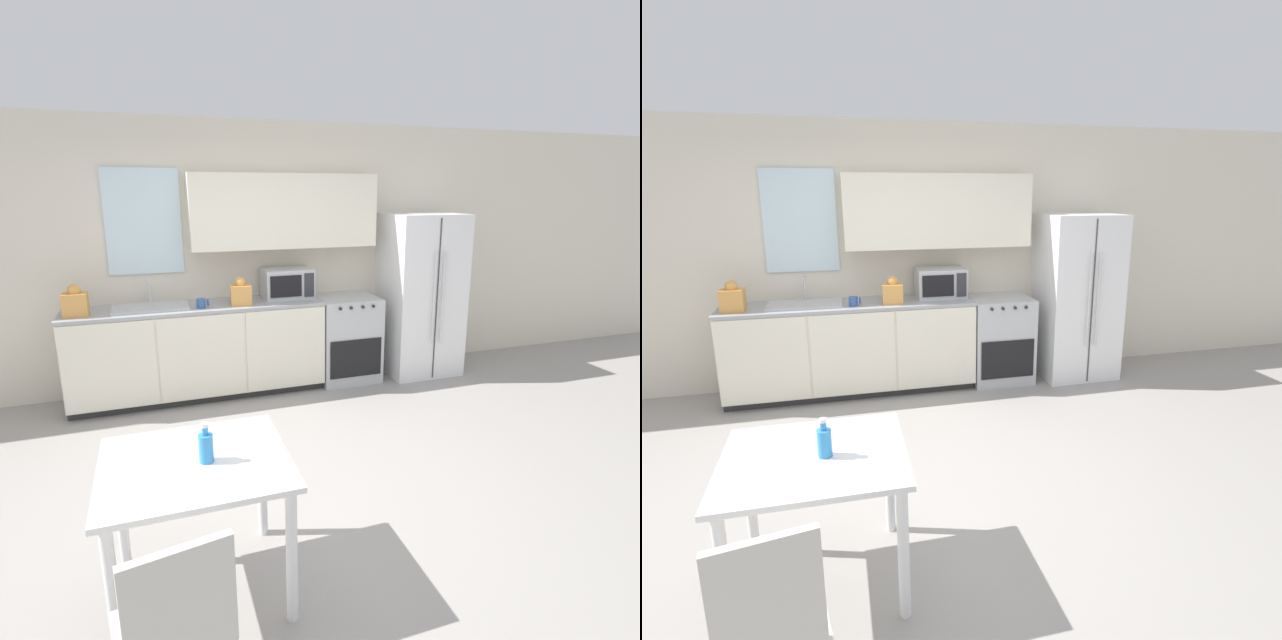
{
  "view_description": "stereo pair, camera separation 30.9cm",
  "coord_description": "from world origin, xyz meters",
  "views": [
    {
      "loc": [
        -0.79,
        -2.98,
        2.02
      ],
      "look_at": [
        0.41,
        0.55,
        1.05
      ],
      "focal_mm": 28.0,
      "sensor_mm": 36.0,
      "label": 1
    },
    {
      "loc": [
        -0.49,
        -3.07,
        2.02
      ],
      "look_at": [
        0.41,
        0.55,
        1.05
      ],
      "focal_mm": 28.0,
      "sensor_mm": 36.0,
      "label": 2
    }
  ],
  "objects": [
    {
      "name": "drink_bottle",
      "position": [
        -0.61,
        -0.75,
        0.82
      ],
      "size": [
        0.07,
        0.07,
        0.2
      ],
      "color": "#338CD8",
      "rests_on": "dining_table"
    },
    {
      "name": "coffee_mug",
      "position": [
        -0.37,
        1.75,
        0.98
      ],
      "size": [
        0.12,
        0.09,
        0.09
      ],
      "color": "#335999",
      "rests_on": "kitchen_counter"
    },
    {
      "name": "grocery_bag_1",
      "position": [
        -1.46,
        1.79,
        1.06
      ],
      "size": [
        0.21,
        0.18,
        0.29
      ],
      "rotation": [
        0.0,
        0.0,
        -0.01
      ],
      "color": "#DB994C",
      "rests_on": "kitchen_counter"
    },
    {
      "name": "dining_table",
      "position": [
        -0.67,
        -0.73,
        0.62
      ],
      "size": [
        0.9,
        0.78,
        0.75
      ],
      "color": "white",
      "rests_on": "ground_plane"
    },
    {
      "name": "kitchen_counter",
      "position": [
        -0.4,
        1.89,
        0.47
      ],
      "size": [
        2.47,
        0.61,
        0.94
      ],
      "color": "#333333",
      "rests_on": "ground_plane"
    },
    {
      "name": "kitchen_sink",
      "position": [
        -0.83,
        1.89,
        0.95
      ],
      "size": [
        0.7,
        0.42,
        0.26
      ],
      "color": "#B7BABC",
      "rests_on": "kitchen_counter"
    },
    {
      "name": "microwave",
      "position": [
        0.53,
        1.96,
        1.09
      ],
      "size": [
        0.5,
        0.38,
        0.3
      ],
      "color": "#B7BABC",
      "rests_on": "kitchen_counter"
    },
    {
      "name": "dining_chair_near",
      "position": [
        -0.81,
        -1.49,
        0.54
      ],
      "size": [
        0.46,
        0.46,
        0.93
      ],
      "rotation": [
        0.0,
        0.0,
        0.17
      ],
      "color": "beige",
      "rests_on": "ground_plane"
    },
    {
      "name": "ground_plane",
      "position": [
        0.0,
        0.0,
        0.0
      ],
      "size": [
        12.0,
        12.0,
        0.0
      ],
      "primitive_type": "plane",
      "color": "gray"
    },
    {
      "name": "wall_back",
      "position": [
        0.09,
        2.17,
        1.44
      ],
      "size": [
        12.0,
        0.38,
        2.7
      ],
      "color": "beige",
      "rests_on": "ground_plane"
    },
    {
      "name": "oven_range",
      "position": [
        1.15,
        1.88,
        0.46
      ],
      "size": [
        0.65,
        0.62,
        0.92
      ],
      "color": "#B7BABC",
      "rests_on": "ground_plane"
    },
    {
      "name": "grocery_bag_0",
      "position": [
        0.01,
        1.77,
        1.05
      ],
      "size": [
        0.21,
        0.18,
        0.27
      ],
      "rotation": [
        0.0,
        0.0,
        -0.09
      ],
      "color": "#DB994C",
      "rests_on": "kitchen_counter"
    },
    {
      "name": "refrigerator",
      "position": [
        2.03,
        1.83,
        0.89
      ],
      "size": [
        0.8,
        0.73,
        1.78
      ],
      "color": "white",
      "rests_on": "ground_plane"
    }
  ]
}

